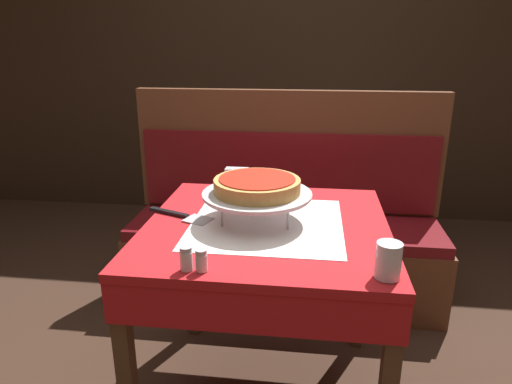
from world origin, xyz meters
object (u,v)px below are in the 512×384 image
(water_glass_near, at_px, (388,260))
(pizza_pan_stand, at_px, (257,195))
(dining_table_rear, at_px, (332,150))
(dining_table_front, at_px, (266,248))
(booth_bench, at_px, (284,240))
(deep_dish_pizza, at_px, (257,185))
(napkin_holder, at_px, (237,178))
(pizza_server, at_px, (181,215))
(pepper_shaker, at_px, (201,260))
(condiment_caddy, at_px, (335,128))
(salt_shaker, at_px, (186,259))

(water_glass_near, bearing_deg, pizza_pan_stand, 138.03)
(dining_table_rear, bearing_deg, dining_table_front, -100.01)
(booth_bench, bearing_deg, dining_table_front, -91.24)
(dining_table_rear, relative_size, deep_dish_pizza, 2.53)
(booth_bench, bearing_deg, napkin_holder, -113.49)
(dining_table_front, height_order, pizza_pan_stand, pizza_pan_stand)
(dining_table_front, distance_m, dining_table_rear, 1.70)
(deep_dish_pizza, height_order, pizza_server, deep_dish_pizza)
(water_glass_near, bearing_deg, pepper_shaker, -177.13)
(pizza_server, distance_m, pepper_shaker, 0.44)
(booth_bench, relative_size, pepper_shaker, 25.89)
(dining_table_front, xyz_separation_m, napkin_holder, (-0.17, 0.39, 0.15))
(booth_bench, height_order, pizza_server, booth_bench)
(dining_table_front, height_order, water_glass_near, water_glass_near)
(pizza_pan_stand, height_order, water_glass_near, pizza_pan_stand)
(condiment_caddy, bearing_deg, pepper_shaker, -102.45)
(pizza_pan_stand, xyz_separation_m, napkin_holder, (-0.14, 0.37, -0.05))
(pepper_shaker, bearing_deg, condiment_caddy, 77.55)
(booth_bench, distance_m, condiment_caddy, 1.02)
(dining_table_rear, distance_m, pepper_shaker, 2.10)
(pizza_server, relative_size, water_glass_near, 2.60)
(dining_table_rear, height_order, pizza_server, pizza_server)
(napkin_holder, bearing_deg, booth_bench, 66.51)
(pizza_server, bearing_deg, condiment_caddy, 69.21)
(pepper_shaker, bearing_deg, napkin_holder, 91.81)
(booth_bench, xyz_separation_m, condiment_caddy, (0.29, 0.86, 0.48))
(deep_dish_pizza, xyz_separation_m, napkin_holder, (-0.14, 0.37, -0.09))
(pizza_pan_stand, bearing_deg, dining_table_rear, 78.68)
(booth_bench, bearing_deg, salt_shaker, -99.88)
(dining_table_rear, relative_size, pepper_shaker, 11.87)
(dining_table_rear, relative_size, condiment_caddy, 5.14)
(dining_table_front, height_order, dining_table_rear, dining_table_rear)
(water_glass_near, relative_size, napkin_holder, 1.03)
(pizza_pan_stand, relative_size, pizza_server, 1.46)
(pepper_shaker, bearing_deg, water_glass_near, 2.87)
(booth_bench, distance_m, water_glass_near, 1.32)
(dining_table_front, xyz_separation_m, dining_table_rear, (0.30, 1.67, -0.02))
(pizza_pan_stand, xyz_separation_m, water_glass_near, (0.41, -0.37, -0.05))
(dining_table_rear, xyz_separation_m, water_glass_near, (0.07, -2.03, 0.17))
(pizza_pan_stand, relative_size, salt_shaker, 5.50)
(napkin_holder, bearing_deg, water_glass_near, -53.76)
(dining_table_front, relative_size, pizza_server, 3.23)
(dining_table_front, relative_size, dining_table_rear, 1.11)
(dining_table_front, relative_size, salt_shaker, 12.14)
(salt_shaker, bearing_deg, condiment_caddy, 76.39)
(booth_bench, bearing_deg, pizza_server, -113.02)
(dining_table_front, xyz_separation_m, booth_bench, (0.02, 0.82, -0.34))
(booth_bench, relative_size, condiment_caddy, 11.22)
(booth_bench, relative_size, pizza_pan_stand, 4.33)
(dining_table_rear, xyz_separation_m, salt_shaker, (-0.49, -2.05, 0.15))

